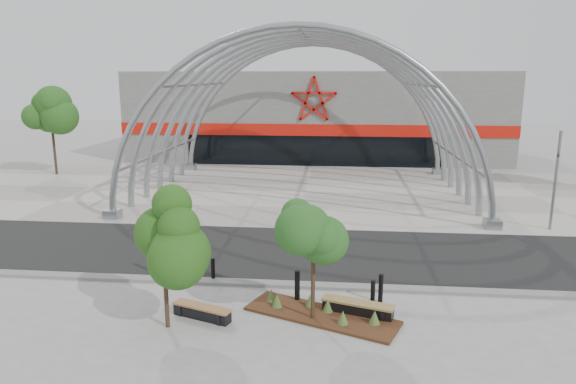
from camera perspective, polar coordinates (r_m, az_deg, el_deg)
The scene contains 18 objects.
ground at distance 19.51m, azimuth -1.19°, elevation -10.07°, with size 140.00×140.00×0.00m, color gray.
road at distance 22.76m, azimuth -0.13°, elevation -6.65°, with size 140.00×7.00×0.02m, color black.
forecourt at distance 34.27m, azimuth 1.91°, elevation -0.01°, with size 60.00×17.00×0.04m, color gray.
kerb at distance 19.26m, azimuth -1.28°, elevation -10.19°, with size 60.00×0.50×0.12m, color slate.
arena_building at distance 51.48m, azimuth 3.30°, elevation 8.70°, with size 34.00×15.24×8.00m.
vault_canopy at distance 34.27m, azimuth 1.91°, elevation -0.01°, with size 20.80×15.80×20.36m.
planting_bed at distance 17.00m, azimuth 3.55°, elevation -13.22°, with size 5.16×3.29×0.52m.
signal_pole at distance 28.51m, azimuth 27.59°, elevation 1.27°, with size 0.33×0.70×5.01m.
street_tree_0 at distance 15.67m, azimuth -13.76°, elevation -4.31°, with size 1.87×1.87×4.26m.
street_tree_1 at distance 15.73m, azimuth 2.85°, elevation -4.90°, with size 1.65×1.65×3.90m.
bench_0 at distance 17.02m, azimuth -9.53°, elevation -13.04°, with size 2.06×1.11×0.43m.
bench_1 at distance 17.09m, azimuth 7.74°, elevation -12.75°, with size 2.37×1.19×0.49m.
bollard_0 at distance 20.94m, azimuth -14.71°, elevation -7.31°, with size 0.17×0.17×1.07m, color black.
bollard_1 at distance 19.73m, azimuth -8.33°, elevation -8.54°, with size 0.14×0.14×0.90m, color black.
bollard_2 at distance 17.79m, azimuth 1.04°, elevation -10.44°, with size 0.18×0.18×1.12m, color black.
bollard_3 at distance 17.66m, azimuth 9.40°, elevation -11.11°, with size 0.15×0.15×0.95m, color black.
bollard_4 at distance 18.04m, azimuth 10.26°, elevation -10.51°, with size 0.16×0.16×1.01m, color black.
bg_tree_0 at distance 43.98m, azimuth -24.84°, elevation 7.74°, with size 3.00×3.00×6.45m.
Camera 1 is at (2.19, -17.86, 7.55)m, focal length 32.00 mm.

